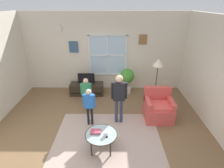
{
  "coord_description": "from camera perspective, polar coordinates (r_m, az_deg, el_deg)",
  "views": [
    {
      "loc": [
        0.33,
        -3.43,
        3.08
      ],
      "look_at": [
        0.3,
        0.79,
        1.12
      ],
      "focal_mm": 28.61,
      "sensor_mm": 36.0,
      "label": 1
    }
  ],
  "objects": [
    {
      "name": "person_green_shirt",
      "position": [
        5.29,
        -8.21,
        -2.31
      ],
      "size": [
        0.33,
        0.15,
        1.09
      ],
      "color": "#726656",
      "rests_on": "ground_plane"
    },
    {
      "name": "back_wall",
      "position": [
        6.57,
        -2.48,
        10.1
      ],
      "size": [
        5.71,
        0.17,
        2.81
      ],
      "color": "beige",
      "rests_on": "ground_plane"
    },
    {
      "name": "person_blue_shirt",
      "position": [
        4.7,
        -7.27,
        -6.09
      ],
      "size": [
        0.33,
        0.15,
        1.08
      ],
      "color": "black",
      "rests_on": "ground_plane"
    },
    {
      "name": "tv_stand",
      "position": [
        6.52,
        -8.0,
        -1.53
      ],
      "size": [
        1.18,
        0.47,
        0.41
      ],
      "color": "#2D2319",
      "rests_on": "ground_plane"
    },
    {
      "name": "ground_plane",
      "position": [
        4.63,
        -3.92,
        -17.05
      ],
      "size": [
        6.31,
        6.32,
        0.02
      ],
      "primitive_type": "cube",
      "color": "brown"
    },
    {
      "name": "potted_plant_by_window",
      "position": [
        6.41,
        4.87,
        2.02
      ],
      "size": [
        0.51,
        0.51,
        0.92
      ],
      "color": "silver",
      "rests_on": "ground_plane"
    },
    {
      "name": "floor_lamp",
      "position": [
        5.46,
        14.45,
        5.17
      ],
      "size": [
        0.32,
        0.32,
        1.57
      ],
      "color": "black",
      "rests_on": "ground_plane"
    },
    {
      "name": "coffee_table",
      "position": [
        4.1,
        -3.45,
        -15.98
      ],
      "size": [
        0.73,
        0.73,
        0.43
      ],
      "color": "#99B2B7",
      "rests_on": "ground_plane"
    },
    {
      "name": "remote_near_books",
      "position": [
        4.03,
        -1.95,
        -16.09
      ],
      "size": [
        0.09,
        0.14,
        0.02
      ],
      "primitive_type": "cube",
      "rotation": [
        0.0,
        0.0,
        0.41
      ],
      "color": "black",
      "rests_on": "coffee_table"
    },
    {
      "name": "armchair",
      "position": [
        5.29,
        14.54,
        -7.41
      ],
      "size": [
        0.76,
        0.74,
        0.87
      ],
      "color": "#D14C47",
      "rests_on": "ground_plane"
    },
    {
      "name": "cup",
      "position": [
        4.0,
        -1.97,
        -15.62
      ],
      "size": [
        0.08,
        0.08,
        0.11
      ],
      "primitive_type": "cylinder",
      "color": "white",
      "rests_on": "coffee_table"
    },
    {
      "name": "area_rug",
      "position": [
        4.63,
        -1.4,
        -16.78
      ],
      "size": [
        2.6,
        2.06,
        0.01
      ],
      "primitive_type": "cube",
      "color": "tan",
      "rests_on": "ground_plane"
    },
    {
      "name": "television",
      "position": [
        6.35,
        -8.23,
        1.79
      ],
      "size": [
        0.58,
        0.08,
        0.39
      ],
      "color": "#4C4C4C",
      "rests_on": "tv_stand"
    },
    {
      "name": "book_stack",
      "position": [
        4.11,
        -5.19,
        -14.93
      ],
      "size": [
        0.23,
        0.16,
        0.05
      ],
      "color": "#94636E",
      "rests_on": "coffee_table"
    },
    {
      "name": "person_black_shirt",
      "position": [
        4.66,
        2.26,
        -3.21
      ],
      "size": [
        0.43,
        0.19,
        1.42
      ],
      "color": "#333851",
      "rests_on": "ground_plane"
    }
  ]
}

